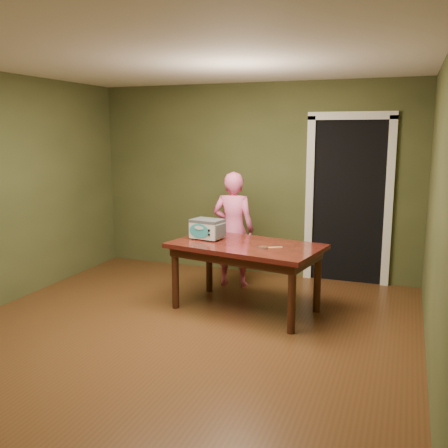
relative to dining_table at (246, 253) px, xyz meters
name	(u,v)px	position (x,y,z in m)	size (l,w,h in m)	color
floor	(175,338)	(-0.40, -0.98, -0.65)	(5.00, 5.00, 0.00)	#573119
room_shell	(171,159)	(-0.40, -0.98, 1.06)	(4.52, 5.02, 2.61)	#50532C
doorway	(351,199)	(0.90, 1.80, 0.41)	(1.10, 0.66, 2.25)	black
dining_table	(246,253)	(0.00, 0.00, 0.00)	(1.74, 1.18, 0.75)	#380F0C
toy_oven	(207,228)	(-0.49, 0.09, 0.22)	(0.40, 0.30, 0.23)	#4C4F54
baking_pan	(263,247)	(0.24, -0.15, 0.11)	(0.10, 0.10, 0.02)	silver
spatula	(274,247)	(0.33, -0.07, 0.10)	(0.18, 0.03, 0.01)	#EBBB66
child	(233,229)	(-0.43, 0.82, 0.08)	(0.53, 0.35, 1.46)	pink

